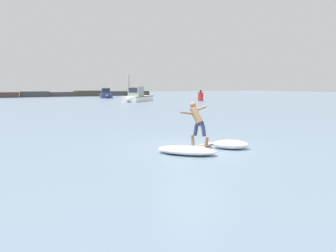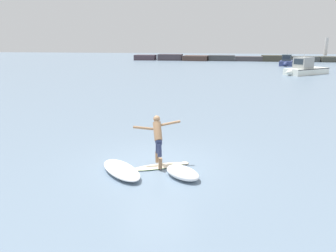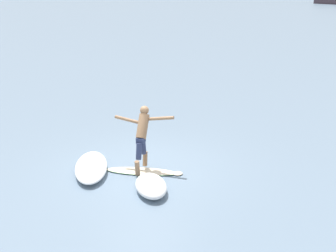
# 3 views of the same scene
# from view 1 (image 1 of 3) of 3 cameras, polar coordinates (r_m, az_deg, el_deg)

# --- Properties ---
(ground_plane) EXTENTS (200.00, 200.00, 0.00)m
(ground_plane) POSITION_cam_1_polar(r_m,az_deg,el_deg) (13.23, 4.24, -3.64)
(ground_plane) COLOR slate
(rock_jetty_breakwater) EXTENTS (44.71, 5.06, 4.81)m
(rock_jetty_breakwater) POSITION_cam_1_polar(r_m,az_deg,el_deg) (74.14, -19.05, 5.31)
(rock_jetty_breakwater) COLOR #43363E
(rock_jetty_breakwater) RESTS_ON ground
(surfboard) EXTENTS (2.08, 1.39, 0.20)m
(surfboard) POSITION_cam_1_polar(r_m,az_deg,el_deg) (13.10, 5.57, -3.63)
(surfboard) COLOR beige
(surfboard) RESTS_ON ground
(surfer) EXTENTS (1.63, 1.03, 1.76)m
(surfer) POSITION_cam_1_polar(r_m,az_deg,el_deg) (12.99, 5.04, 1.12)
(surfer) COLOR #926C4B
(surfer) RESTS_ON surfboard
(fishing_boat_near_jetty) EXTENTS (3.46, 6.89, 2.78)m
(fishing_boat_near_jetty) POSITION_cam_1_polar(r_m,az_deg,el_deg) (64.47, -10.78, 5.37)
(fishing_boat_near_jetty) COLOR navy
(fishing_boat_near_jetty) RESTS_ON ground
(small_boat_offshore) EXTENTS (6.62, 5.89, 3.14)m
(small_boat_offshore) POSITION_cam_1_polar(r_m,az_deg,el_deg) (49.35, -5.39, 5.11)
(small_boat_offshore) COLOR white
(small_boat_offshore) RESTS_ON ground
(channel_marker_buoy) EXTENTS (0.84, 0.84, 1.67)m
(channel_marker_buoy) POSITION_cam_1_polar(r_m,az_deg,el_deg) (51.55, 5.70, 5.14)
(channel_marker_buoy) COLOR red
(channel_marker_buoy) RESTS_ON ground
(wave_foam_at_tail) EXTENTS (2.10, 2.20, 0.30)m
(wave_foam_at_tail) POSITION_cam_1_polar(r_m,az_deg,el_deg) (11.77, 3.24, -4.26)
(wave_foam_at_tail) COLOR white
(wave_foam_at_tail) RESTS_ON ground
(wave_foam_at_nose) EXTENTS (1.54, 1.51, 0.34)m
(wave_foam_at_nose) POSITION_cam_1_polar(r_m,az_deg,el_deg) (13.02, 10.87, -3.17)
(wave_foam_at_nose) COLOR white
(wave_foam_at_nose) RESTS_ON ground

